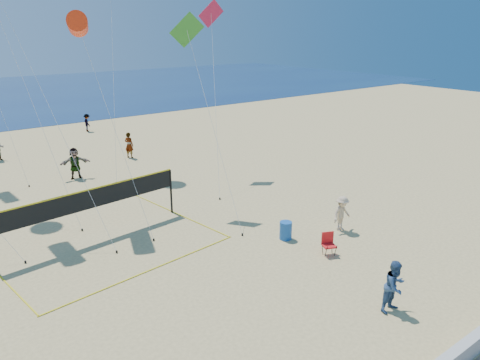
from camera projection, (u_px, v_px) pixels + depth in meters
bystander_a at (395, 286)px, 15.02m from camera, size 0.86×0.67×1.77m
bystander_b at (342, 214)px, 21.04m from camera, size 1.09×0.66×1.64m
far_person_1 at (75, 163)px, 28.29m from camera, size 1.84×0.86×1.91m
far_person_2 at (129, 145)px, 32.78m from camera, size 0.72×0.79×1.82m
far_person_4 at (87, 123)px, 41.12m from camera, size 0.63×1.03×1.54m
camp_chair at (328, 242)px, 18.90m from camera, size 0.65×0.75×1.04m
trash_barrel at (286, 230)px, 20.30m from camera, size 0.69×0.69×0.80m
volleyball_net at (92, 205)px, 20.09m from camera, size 9.46×9.33×2.28m
kite_2 at (78, 24)px, 20.26m from camera, size 1.62×5.53×9.49m
kite_4 at (190, 40)px, 22.08m from camera, size 1.42×5.57×9.51m
kite_5 at (212, 23)px, 27.63m from camera, size 4.03×5.36×10.38m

